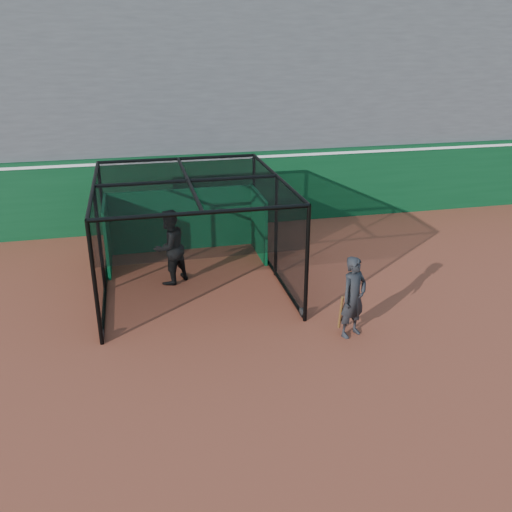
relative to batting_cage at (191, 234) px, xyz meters
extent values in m
plane|color=brown|center=(0.84, -3.90, -1.39)|extent=(120.00, 120.00, 0.00)
cube|color=#0A3B1C|center=(0.84, 4.60, -0.14)|extent=(50.00, 0.45, 2.50)
cube|color=white|center=(0.84, 4.60, 0.96)|extent=(50.00, 0.50, 0.08)
cube|color=#4C4C4F|center=(0.84, 8.48, 2.49)|extent=(50.00, 7.85, 7.75)
cube|color=#085128|center=(0.00, 2.52, -0.44)|extent=(4.42, 0.10, 1.90)
cylinder|color=black|center=(-2.27, -2.47, -1.28)|extent=(0.08, 0.22, 0.22)
cylinder|color=black|center=(2.27, -2.47, -1.28)|extent=(0.08, 0.22, 0.22)
cylinder|color=black|center=(-2.27, 2.44, -1.28)|extent=(0.08, 0.22, 0.22)
cylinder|color=black|center=(2.27, 2.44, -1.28)|extent=(0.08, 0.22, 0.22)
imported|color=black|center=(-0.56, 0.15, -0.38)|extent=(1.24, 1.20, 2.01)
imported|color=black|center=(3.07, -3.49, -0.47)|extent=(0.79, 0.68, 1.83)
cylinder|color=#593819|center=(2.82, -3.44, -0.84)|extent=(0.15, 0.35, 0.91)
camera|label=1|loc=(-1.30, -13.16, 4.74)|focal=38.00mm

